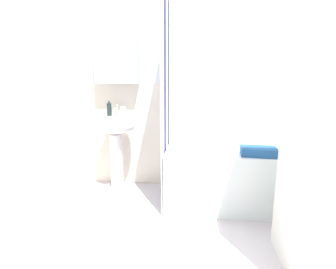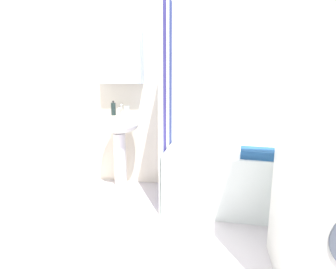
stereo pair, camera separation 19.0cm
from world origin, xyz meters
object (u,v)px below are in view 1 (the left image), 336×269
Objects in this scene: toothbrush_cup at (123,111)px; lotion_bottle at (294,132)px; towel_folded at (259,151)px; soap_dispenser at (109,109)px; bathtub at (243,176)px; sink at (116,137)px; conditioner_bottle at (303,135)px.

toothbrush_cup reaches higher than lotion_bottle.
toothbrush_cup reaches higher than towel_folded.
soap_dispenser is 1.59m from bathtub.
sink is 0.30m from toothbrush_cup.
sink reaches higher than towel_folded.
towel_folded is (1.52, -0.47, -0.31)m from soap_dispenser.
lotion_bottle reaches higher than conditioner_bottle.
sink is 2.74× the size of towel_folded.
conditioner_bottle is at bearing 25.27° from bathtub.
sink is at bearing -31.42° from soap_dispenser.
soap_dispenser is 0.89× the size of conditioner_bottle.
bathtub is at bearing -8.97° from soap_dispenser.
towel_folded is (1.37, -0.48, -0.29)m from toothbrush_cup.
sink is 2.03m from conditioner_bottle.
bathtub is (1.37, -0.18, -0.34)m from sink.
soap_dispenser is at bearing 162.94° from towel_folded.
soap_dispenser is at bearing -173.35° from toothbrush_cup.
soap_dispenser is at bearing 148.58° from sink.
conditioner_bottle is at bearing 3.68° from sink.
bathtub is at bearing -7.59° from sink.
towel_folded is at bearing -17.06° from soap_dispenser.
toothbrush_cup is (0.15, 0.02, -0.02)m from soap_dispenser.
soap_dispenser reaches higher than toothbrush_cup.
soap_dispenser is (-0.07, 0.05, 0.30)m from sink.
conditioner_bottle reaches higher than bathtub.
conditioner_bottle is (2.03, 0.13, 0.04)m from sink.
bathtub is (1.29, -0.25, -0.61)m from toothbrush_cup.
lotion_bottle reaches higher than bathtub.
bathtub is 0.76m from lotion_bottle.
towel_folded is at bearing -16.24° from sink.
soap_dispenser is 1.62m from towel_folded.
lotion_bottle reaches higher than towel_folded.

